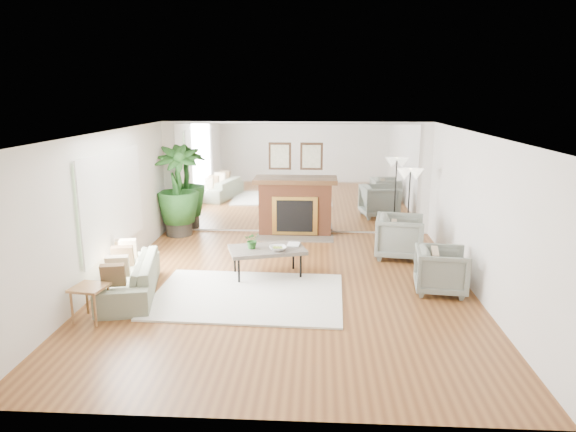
# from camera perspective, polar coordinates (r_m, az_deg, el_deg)

# --- Properties ---
(ground) EXTENTS (7.00, 7.00, 0.00)m
(ground) POSITION_cam_1_polar(r_m,az_deg,el_deg) (8.48, -0.19, -7.99)
(ground) COLOR brown
(ground) RESTS_ON ground
(wall_left) EXTENTS (0.02, 7.00, 2.50)m
(wall_left) POSITION_cam_1_polar(r_m,az_deg,el_deg) (8.80, -20.02, 0.51)
(wall_left) COLOR white
(wall_left) RESTS_ON ground
(wall_right) EXTENTS (0.02, 7.00, 2.50)m
(wall_right) POSITION_cam_1_polar(r_m,az_deg,el_deg) (8.47, 20.43, -0.02)
(wall_right) COLOR white
(wall_right) RESTS_ON ground
(wall_back) EXTENTS (6.00, 0.02, 2.50)m
(wall_back) POSITION_cam_1_polar(r_m,az_deg,el_deg) (11.53, 0.86, 4.22)
(wall_back) COLOR white
(wall_back) RESTS_ON ground
(mirror_panel) EXTENTS (5.40, 0.04, 2.40)m
(mirror_panel) POSITION_cam_1_polar(r_m,az_deg,el_deg) (11.51, 0.86, 4.20)
(mirror_panel) COLOR silver
(mirror_panel) RESTS_ON wall_back
(window_panel) EXTENTS (0.04, 2.40, 1.50)m
(window_panel) POSITION_cam_1_polar(r_m,az_deg,el_deg) (9.13, -18.92, 1.68)
(window_panel) COLOR #B2E09E
(window_panel) RESTS_ON wall_left
(fireplace) EXTENTS (1.85, 0.83, 2.05)m
(fireplace) POSITION_cam_1_polar(r_m,az_deg,el_deg) (11.41, 0.80, 1.10)
(fireplace) COLOR brown
(fireplace) RESTS_ON ground
(area_rug) EXTENTS (3.00, 2.19, 0.03)m
(area_rug) POSITION_cam_1_polar(r_m,az_deg,el_deg) (8.15, -4.49, -8.81)
(area_rug) COLOR white
(area_rug) RESTS_ON ground
(coffee_table) EXTENTS (1.43, 1.07, 0.51)m
(coffee_table) POSITION_cam_1_polar(r_m,az_deg,el_deg) (8.86, -2.34, -3.83)
(coffee_table) COLOR #60564B
(coffee_table) RESTS_ON ground
(sofa) EXTENTS (1.17, 2.08, 0.57)m
(sofa) POSITION_cam_1_polar(r_m,az_deg,el_deg) (8.50, -17.21, -6.50)
(sofa) COLOR gray
(sofa) RESTS_ON ground
(armchair_back) EXTENTS (1.03, 1.01, 0.82)m
(armchair_back) POSITION_cam_1_polar(r_m,az_deg,el_deg) (10.13, 12.30, -2.25)
(armchair_back) COLOR gray
(armchair_back) RESTS_ON ground
(armchair_front) EXTENTS (0.88, 0.86, 0.72)m
(armchair_front) POSITION_cam_1_polar(r_m,az_deg,el_deg) (8.54, 16.68, -5.82)
(armchair_front) COLOR gray
(armchair_front) RESTS_ON ground
(side_table) EXTENTS (0.50, 0.50, 0.50)m
(side_table) POSITION_cam_1_polar(r_m,az_deg,el_deg) (7.70, -21.17, -7.85)
(side_table) COLOR #91623A
(side_table) RESTS_ON ground
(potted_ficus) EXTENTS (1.16, 1.16, 2.01)m
(potted_ficus) POSITION_cam_1_polar(r_m,az_deg,el_deg) (11.58, -12.21, 3.07)
(potted_ficus) COLOR black
(potted_ficus) RESTS_ON ground
(floor_lamp) EXTENTS (0.53, 0.29, 1.62)m
(floor_lamp) POSITION_cam_1_polar(r_m,az_deg,el_deg) (10.71, 13.39, 3.87)
(floor_lamp) COLOR black
(floor_lamp) RESTS_ON ground
(tabletop_plant) EXTENTS (0.27, 0.24, 0.30)m
(tabletop_plant) POSITION_cam_1_polar(r_m,az_deg,el_deg) (8.80, -3.96, -2.69)
(tabletop_plant) COLOR #276023
(tabletop_plant) RESTS_ON coffee_table
(fruit_bowl) EXTENTS (0.34, 0.34, 0.07)m
(fruit_bowl) POSITION_cam_1_polar(r_m,az_deg,el_deg) (8.70, -1.15, -3.61)
(fruit_bowl) COLOR #91623A
(fruit_bowl) RESTS_ON coffee_table
(book) EXTENTS (0.24, 0.31, 0.02)m
(book) POSITION_cam_1_polar(r_m,az_deg,el_deg) (9.01, -0.06, -3.17)
(book) COLOR #91623A
(book) RESTS_ON coffee_table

